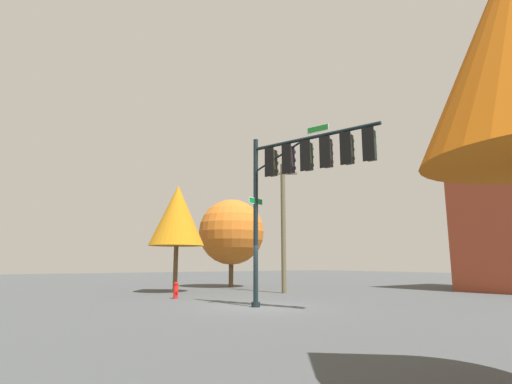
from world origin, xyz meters
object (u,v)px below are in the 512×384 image
at_px(signal_pole_assembly, 304,168).
at_px(fire_hydrant, 176,290).
at_px(tree_far, 177,215).
at_px(tree_near, 231,232).
at_px(utility_pole, 283,225).

xyz_separation_m(signal_pole_assembly, fire_hydrant, (-7.72, -2.00, -5.09)).
height_order(signal_pole_assembly, tree_far, signal_pole_assembly).
height_order(signal_pole_assembly, tree_near, signal_pole_assembly).
distance_m(utility_pole, tree_far, 6.66).
bearing_deg(tree_near, fire_hydrant, -47.20).
xyz_separation_m(utility_pole, tree_far, (-4.03, -5.26, 0.63)).
relative_size(utility_pole, fire_hydrant, 9.53).
xyz_separation_m(utility_pole, fire_hydrant, (-0.11, -6.86, -3.67)).
height_order(utility_pole, tree_near, utility_pole).
distance_m(tree_near, tree_far, 6.18).
xyz_separation_m(fire_hydrant, tree_near, (-6.60, 7.13, 3.67)).
bearing_deg(fire_hydrant, utility_pole, 89.10).
height_order(signal_pole_assembly, utility_pole, utility_pole).
xyz_separation_m(signal_pole_assembly, tree_near, (-14.33, 5.13, -1.42)).
height_order(fire_hydrant, tree_far, tree_far).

